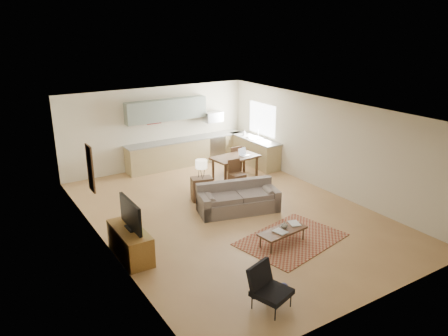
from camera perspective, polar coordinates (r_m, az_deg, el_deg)
room at (r=10.89m, az=0.84°, el=0.57°), size 9.00×9.00×9.00m
kitchen_counter_back at (r=15.04m, az=-4.97°, el=2.14°), size 4.26×0.64×0.92m
kitchen_counter_right at (r=15.10m, az=3.97°, el=2.23°), size 0.64×2.26×0.92m
kitchen_range at (r=15.55m, az=-1.37°, el=2.73°), size 0.62×0.62×0.90m
kitchen_microwave at (r=15.30m, az=-1.44°, el=6.71°), size 0.62×0.40×0.35m
upper_cabinets at (r=14.56m, az=-7.52°, el=7.53°), size 2.80×0.34×0.70m
window_right at (r=15.00m, az=5.00°, el=6.39°), size 0.02×1.40×1.05m
wall_art_left at (r=10.38m, az=-17.01°, el=-0.05°), size 0.06×0.42×1.10m
triptych at (r=14.57m, az=-9.16°, el=6.66°), size 1.70×0.04×0.50m
rug at (r=10.19m, az=8.79°, el=-9.20°), size 2.62×2.07×0.02m
sofa at (r=11.34m, az=1.88°, el=-3.93°), size 2.33×1.45×0.75m
coffee_table at (r=9.91m, az=7.62°, el=-8.92°), size 1.21×0.59×0.35m
book_a at (r=9.65m, az=6.90°, el=-8.46°), size 0.32×0.37×0.03m
book_b at (r=10.10m, az=8.57°, el=-7.25°), size 0.41×0.45×0.02m
vase at (r=9.88m, az=7.87°, el=-7.36°), size 0.19×0.19×0.17m
armchair at (r=7.80m, az=6.28°, el=-15.40°), size 0.85×0.85×0.77m
tv_credenza at (r=9.50m, az=-12.15°, el=-9.52°), size 0.53×1.38×0.64m
tv at (r=9.23m, az=-12.11°, el=-5.95°), size 0.11×1.06×0.64m
console_table at (r=12.08m, az=-2.93°, el=-2.73°), size 0.64×0.51×0.66m
table_lamp at (r=11.87m, az=-2.98°, el=-0.08°), size 0.40×0.40×0.52m
dining_table at (r=13.66m, az=1.46°, el=0.06°), size 1.53×0.97×0.74m
dining_chair_near at (r=12.92m, az=1.73°, el=-0.80°), size 0.40×0.42×0.85m
dining_chair_far at (r=14.36m, az=1.22°, el=1.31°), size 0.42×0.44×0.88m
laptop at (r=13.59m, az=2.73°, el=2.09°), size 0.35×0.30×0.23m
soap_bottle at (r=15.26m, az=2.68°, el=4.60°), size 0.13×0.13×0.19m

